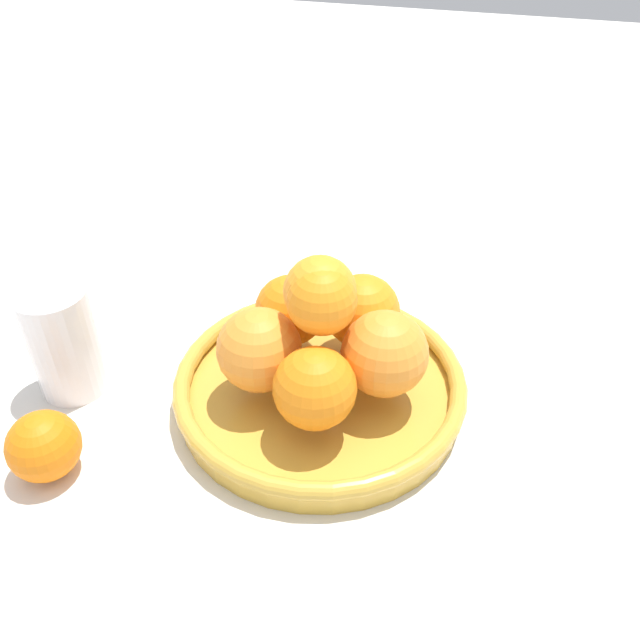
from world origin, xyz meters
name	(u,v)px	position (x,y,z in m)	size (l,w,h in m)	color
ground_plane	(320,398)	(0.00, 0.00, 0.00)	(4.00, 4.00, 0.00)	silver
fruit_bowl	(320,385)	(0.00, 0.00, 0.02)	(0.30, 0.30, 0.04)	gold
orange_pile	(324,333)	(0.00, 0.00, 0.09)	(0.20, 0.20, 0.13)	orange
stray_orange	(44,446)	(0.20, 0.17, 0.03)	(0.06, 0.06, 0.06)	orange
drinking_glass	(64,342)	(0.25, 0.06, 0.06)	(0.07, 0.07, 0.12)	white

